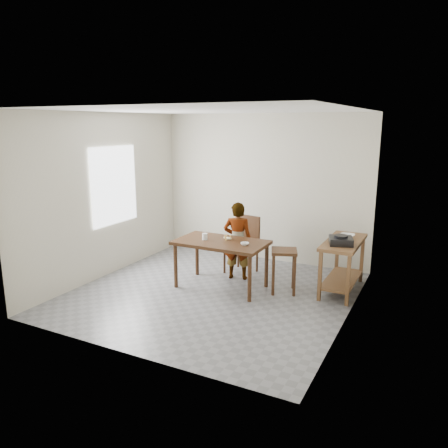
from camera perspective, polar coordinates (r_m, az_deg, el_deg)
The scene contains 17 objects.
floor at distance 6.73m, azimuth -1.56°, elevation -9.19°, with size 4.00×4.00×0.04m, color slate.
ceiling at distance 6.23m, azimuth -1.72°, elevation 14.83°, with size 4.00×4.00×0.04m, color white.
wall_back at distance 8.15m, azimuth 5.19°, elevation 4.70°, with size 4.00×0.04×2.70m, color beige.
wall_front at distance 4.71m, azimuth -13.47°, elevation -1.78°, with size 4.00×0.04×2.70m, color beige.
wall_left at distance 7.50m, azimuth -15.35°, elevation 3.57°, with size 0.04×4.00×2.70m, color beige.
wall_right at distance 5.68m, azimuth 16.58°, elevation 0.54°, with size 0.04×4.00×2.70m, color beige.
window_pane at distance 7.60m, azimuth -14.12°, elevation 4.90°, with size 0.02×1.10×1.30m, color white.
dining_table at distance 6.84m, azimuth -0.38°, elevation -5.28°, with size 1.40×0.80×0.75m, color #3C2212, non-canonical shape.
prep_counter at distance 6.92m, azimuth 15.18°, elevation -5.30°, with size 0.50×1.20×0.80m, color brown, non-canonical shape.
child at distance 7.15m, azimuth 1.78°, elevation -2.21°, with size 0.47×0.31×1.29m, color white.
dining_chair at distance 7.49m, azimuth 2.23°, elevation -2.77°, with size 0.47×0.47×0.97m, color #3C2212, non-canonical shape.
stool at distance 6.72m, azimuth 7.79°, elevation -6.10°, with size 0.38×0.38×0.67m, color #3C2212, non-canonical shape.
glass_tumbler at distance 6.81m, azimuth -2.52°, elevation -1.64°, with size 0.08×0.08×0.10m, color white.
small_bowl at distance 6.51m, azimuth 2.72°, elevation -2.60°, with size 0.13×0.13×0.04m, color white.
banana at distance 6.81m, azimuth 0.45°, elevation -1.81°, with size 0.17×0.12×0.06m, color gold, non-canonical shape.
serving_bowl at distance 6.99m, azimuth 15.79°, elevation -1.51°, with size 0.23×0.23×0.06m, color white.
gas_burner at distance 6.57m, azimuth 15.02°, elevation -2.14°, with size 0.33×0.33×0.11m, color black.
Camera 1 is at (2.98, -5.47, 2.53)m, focal length 35.00 mm.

